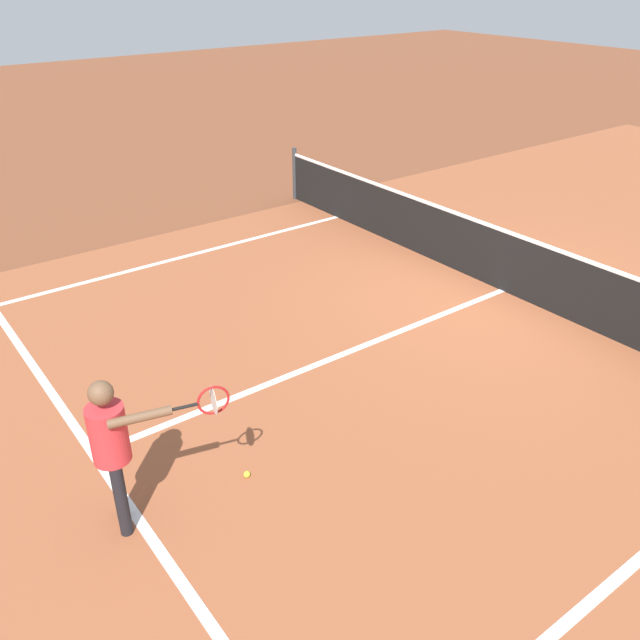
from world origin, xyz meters
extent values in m
plane|color=brown|center=(0.00, 0.00, 0.00)|extent=(60.00, 60.00, 0.00)
cube|color=#9E5433|center=(0.00, 0.00, 0.00)|extent=(10.62, 24.40, 0.00)
cube|color=white|center=(-4.11, -5.95, 0.00)|extent=(0.10, 11.89, 0.01)
cube|color=white|center=(0.00, -6.40, 0.00)|extent=(8.22, 0.10, 0.01)
cube|color=white|center=(0.00, -3.20, 0.00)|extent=(0.10, 6.40, 0.01)
cylinder|color=#33383D|center=(-5.55, 0.00, 0.54)|extent=(0.09, 0.09, 1.07)
cube|color=black|center=(0.00, 0.00, 0.46)|extent=(11.09, 0.02, 0.91)
cube|color=white|center=(0.00, 0.00, 0.94)|extent=(11.09, 0.03, 0.05)
cylinder|color=black|center=(1.00, -6.49, 0.38)|extent=(0.11, 0.11, 0.75)
cylinder|color=black|center=(1.22, -6.54, 0.38)|extent=(0.11, 0.11, 0.75)
cylinder|color=red|center=(1.11, -6.51, 1.02)|extent=(0.32, 0.32, 0.53)
sphere|color=brown|center=(1.11, -6.51, 1.43)|extent=(0.21, 0.21, 0.21)
cylinder|color=brown|center=(0.95, -6.47, 1.03)|extent=(0.08, 0.08, 0.51)
cylinder|color=brown|center=(1.34, -6.31, 1.23)|extent=(0.20, 0.52, 0.08)
cylinder|color=black|center=(1.43, -5.95, 1.23)|extent=(0.08, 0.22, 0.03)
torus|color=red|center=(1.49, -5.72, 1.23)|extent=(0.09, 0.28, 0.28)
cylinder|color=silver|center=(1.49, -5.72, 1.23)|extent=(0.24, 0.06, 0.25)
sphere|color=#CCE033|center=(1.24, -5.31, 0.03)|extent=(0.07, 0.07, 0.07)
camera|label=1|loc=(5.68, -7.74, 4.49)|focal=37.46mm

